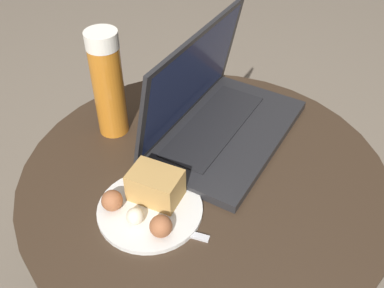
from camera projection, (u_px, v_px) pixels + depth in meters
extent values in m
cylinder|color=black|center=(203.00, 248.00, 1.03)|extent=(0.06, 0.06, 0.45)
cylinder|color=#38281C|center=(205.00, 176.00, 0.88)|extent=(0.72, 0.72, 0.02)
cube|color=#232326|center=(227.00, 134.00, 0.95)|extent=(0.41, 0.32, 0.02)
cube|color=black|center=(214.00, 125.00, 0.95)|extent=(0.30, 0.19, 0.00)
cube|color=#232326|center=(192.00, 76.00, 0.91)|extent=(0.36, 0.16, 0.21)
cube|color=#19234C|center=(193.00, 77.00, 0.90)|extent=(0.33, 0.14, 0.19)
cylinder|color=#C6701E|center=(109.00, 91.00, 0.91)|extent=(0.06, 0.06, 0.20)
cylinder|color=white|center=(101.00, 40.00, 0.83)|extent=(0.06, 0.06, 0.03)
cylinder|color=silver|center=(150.00, 210.00, 0.80)|extent=(0.19, 0.19, 0.01)
cube|color=tan|center=(156.00, 185.00, 0.80)|extent=(0.09, 0.11, 0.06)
sphere|color=beige|center=(135.00, 216.00, 0.76)|extent=(0.03, 0.03, 0.03)
sphere|color=#9E5B38|center=(161.00, 226.00, 0.74)|extent=(0.04, 0.04, 0.04)
sphere|color=#9E5B38|center=(112.00, 201.00, 0.78)|extent=(0.04, 0.04, 0.04)
cube|color=silver|center=(176.00, 230.00, 0.76)|extent=(0.07, 0.11, 0.01)
cube|color=silver|center=(131.00, 218.00, 0.78)|extent=(0.05, 0.06, 0.01)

